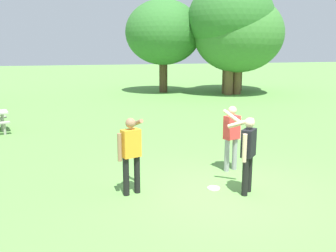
{
  "coord_description": "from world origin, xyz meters",
  "views": [
    {
      "loc": [
        -3.29,
        -6.8,
        3.04
      ],
      "look_at": [
        -0.7,
        2.41,
        1.0
      ],
      "focal_mm": 39.45,
      "sensor_mm": 36.0,
      "label": 1
    }
  ],
  "objects_px": {
    "person_bystander": "(248,150)",
    "tree_slender_mid": "(228,26)",
    "tree_broad_center": "(163,33)",
    "tree_far_right": "(231,18)",
    "tree_back_right": "(240,36)",
    "person_catcher": "(232,133)",
    "frisbee": "(214,188)",
    "tree_back_left": "(238,34)",
    "person_thrower": "(131,150)"
  },
  "relations": [
    {
      "from": "person_bystander",
      "to": "tree_broad_center",
      "type": "height_order",
      "value": "tree_broad_center"
    },
    {
      "from": "person_catcher",
      "to": "tree_back_left",
      "type": "xyz_separation_m",
      "value": [
        7.05,
        14.19,
        2.9
      ]
    },
    {
      "from": "person_bystander",
      "to": "tree_back_left",
      "type": "xyz_separation_m",
      "value": [
        7.38,
        15.65,
        2.9
      ]
    },
    {
      "from": "tree_back_left",
      "to": "tree_back_right",
      "type": "bearing_deg",
      "value": 61.05
    },
    {
      "from": "tree_far_right",
      "to": "tree_back_right",
      "type": "height_order",
      "value": "tree_far_right"
    },
    {
      "from": "person_bystander",
      "to": "tree_back_right",
      "type": "xyz_separation_m",
      "value": [
        8.39,
        17.47,
        2.86
      ]
    },
    {
      "from": "person_thrower",
      "to": "tree_far_right",
      "type": "relative_size",
      "value": 0.23
    },
    {
      "from": "person_thrower",
      "to": "frisbee",
      "type": "height_order",
      "value": "person_thrower"
    },
    {
      "from": "person_catcher",
      "to": "tree_broad_center",
      "type": "relative_size",
      "value": 0.27
    },
    {
      "from": "frisbee",
      "to": "tree_far_right",
      "type": "xyz_separation_m",
      "value": [
        7.3,
        15.08,
        4.84
      ]
    },
    {
      "from": "person_bystander",
      "to": "tree_slender_mid",
      "type": "relative_size",
      "value": 0.26
    },
    {
      "from": "person_bystander",
      "to": "tree_broad_center",
      "type": "xyz_separation_m",
      "value": [
        2.98,
        17.93,
        3.04
      ]
    },
    {
      "from": "person_thrower",
      "to": "tree_broad_center",
      "type": "height_order",
      "value": "tree_broad_center"
    },
    {
      "from": "frisbee",
      "to": "tree_far_right",
      "type": "height_order",
      "value": "tree_far_right"
    },
    {
      "from": "person_catcher",
      "to": "tree_back_right",
      "type": "xyz_separation_m",
      "value": [
        8.06,
        16.01,
        2.86
      ]
    },
    {
      "from": "person_thrower",
      "to": "person_bystander",
      "type": "height_order",
      "value": "same"
    },
    {
      "from": "frisbee",
      "to": "tree_back_left",
      "type": "xyz_separation_m",
      "value": [
        7.94,
        15.22,
        3.85
      ]
    },
    {
      "from": "person_thrower",
      "to": "tree_back_left",
      "type": "bearing_deg",
      "value": 57.06
    },
    {
      "from": "person_catcher",
      "to": "tree_back_left",
      "type": "height_order",
      "value": "tree_back_left"
    },
    {
      "from": "tree_broad_center",
      "to": "tree_back_right",
      "type": "xyz_separation_m",
      "value": [
        5.41,
        -0.47,
        -0.18
      ]
    },
    {
      "from": "frisbee",
      "to": "tree_slender_mid",
      "type": "height_order",
      "value": "tree_slender_mid"
    },
    {
      "from": "tree_back_right",
      "to": "frisbee",
      "type": "bearing_deg",
      "value": -117.69
    },
    {
      "from": "person_thrower",
      "to": "person_catcher",
      "type": "distance_m",
      "value": 2.8
    },
    {
      "from": "tree_far_right",
      "to": "tree_back_left",
      "type": "bearing_deg",
      "value": 12.39
    },
    {
      "from": "person_catcher",
      "to": "frisbee",
      "type": "height_order",
      "value": "person_catcher"
    },
    {
      "from": "tree_back_right",
      "to": "person_bystander",
      "type": "bearing_deg",
      "value": -115.65
    },
    {
      "from": "frisbee",
      "to": "tree_back_right",
      "type": "distance_m",
      "value": 19.62
    },
    {
      "from": "person_thrower",
      "to": "tree_broad_center",
      "type": "xyz_separation_m",
      "value": [
        5.32,
        17.3,
        3.04
      ]
    },
    {
      "from": "person_thrower",
      "to": "tree_broad_center",
      "type": "bearing_deg",
      "value": 72.9
    },
    {
      "from": "tree_far_right",
      "to": "person_bystander",
      "type": "bearing_deg",
      "value": -113.5
    },
    {
      "from": "tree_broad_center",
      "to": "tree_far_right",
      "type": "xyz_separation_m",
      "value": [
        3.77,
        -2.43,
        0.85
      ]
    },
    {
      "from": "tree_back_left",
      "to": "tree_back_right",
      "type": "relative_size",
      "value": 1.06
    },
    {
      "from": "person_thrower",
      "to": "person_bystander",
      "type": "distance_m",
      "value": 2.43
    },
    {
      "from": "tree_broad_center",
      "to": "tree_back_left",
      "type": "height_order",
      "value": "tree_back_left"
    },
    {
      "from": "person_catcher",
      "to": "frisbee",
      "type": "bearing_deg",
      "value": -130.76
    },
    {
      "from": "person_catcher",
      "to": "tree_far_right",
      "type": "height_order",
      "value": "tree_far_right"
    },
    {
      "from": "person_bystander",
      "to": "frisbee",
      "type": "distance_m",
      "value": 1.18
    },
    {
      "from": "person_thrower",
      "to": "tree_back_right",
      "type": "bearing_deg",
      "value": 57.48
    },
    {
      "from": "tree_slender_mid",
      "to": "tree_back_right",
      "type": "distance_m",
      "value": 2.16
    },
    {
      "from": "tree_back_left",
      "to": "tree_back_right",
      "type": "height_order",
      "value": "tree_back_left"
    },
    {
      "from": "tree_back_left",
      "to": "person_catcher",
      "type": "bearing_deg",
      "value": -116.41
    },
    {
      "from": "person_thrower",
      "to": "tree_back_right",
      "type": "xyz_separation_m",
      "value": [
        10.73,
        16.83,
        2.86
      ]
    },
    {
      "from": "frisbee",
      "to": "tree_slender_mid",
      "type": "distance_m",
      "value": 17.85
    },
    {
      "from": "tree_far_right",
      "to": "tree_back_left",
      "type": "height_order",
      "value": "tree_far_right"
    },
    {
      "from": "person_bystander",
      "to": "tree_back_left",
      "type": "relative_size",
      "value": 0.26
    },
    {
      "from": "person_bystander",
      "to": "tree_back_right",
      "type": "relative_size",
      "value": 0.27
    },
    {
      "from": "person_thrower",
      "to": "person_catcher",
      "type": "xyz_separation_m",
      "value": [
        2.68,
        0.82,
        0.0
      ]
    },
    {
      "from": "person_catcher",
      "to": "tree_back_right",
      "type": "bearing_deg",
      "value": 63.29
    },
    {
      "from": "person_bystander",
      "to": "tree_broad_center",
      "type": "relative_size",
      "value": 0.27
    },
    {
      "from": "tree_back_left",
      "to": "tree_broad_center",
      "type": "bearing_deg",
      "value": 152.55
    }
  ]
}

